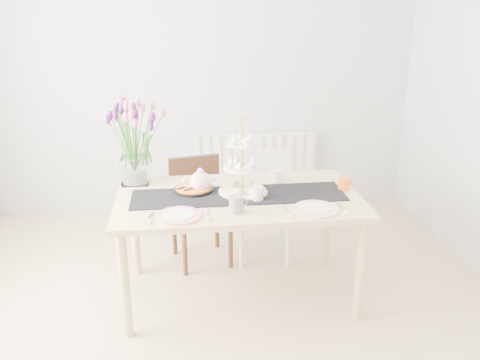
{
  "coord_description": "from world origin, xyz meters",
  "views": [
    {
      "loc": [
        -0.2,
        -2.48,
        1.98
      ],
      "look_at": [
        0.16,
        0.55,
        0.88
      ],
      "focal_mm": 38.0,
      "sensor_mm": 36.0,
      "label": 1
    }
  ],
  "objects": [
    {
      "name": "radiator",
      "position": [
        0.5,
        2.19,
        0.45
      ],
      "size": [
        1.2,
        0.08,
        0.6
      ],
      "primitive_type": "cube",
      "color": "white",
      "rests_on": "room_shell"
    },
    {
      "name": "teapot",
      "position": [
        -0.09,
        0.71,
        0.82
      ],
      "size": [
        0.23,
        0.19,
        0.15
      ],
      "primitive_type": null,
      "rotation": [
        0.0,
        0.0,
        0.01
      ],
      "color": "white",
      "rests_on": "dining_table"
    },
    {
      "name": "table_runner",
      "position": [
        0.16,
        0.6,
        0.75
      ],
      "size": [
        1.4,
        0.35,
        0.01
      ],
      "primitive_type": "cube",
      "color": "black",
      "rests_on": "dining_table"
    },
    {
      "name": "mug_orange",
      "position": [
        0.88,
        0.63,
        0.79
      ],
      "size": [
        0.1,
        0.1,
        0.09
      ],
      "primitive_type": "cylinder",
      "rotation": [
        0.0,
        0.0,
        0.39
      ],
      "color": "orange",
      "rests_on": "dining_table"
    },
    {
      "name": "tart_tin",
      "position": [
        -0.13,
        0.72,
        0.77
      ],
      "size": [
        0.27,
        0.27,
        0.03
      ],
      "rotation": [
        0.0,
        0.0,
        0.23
      ],
      "color": "black",
      "rests_on": "dining_table"
    },
    {
      "name": "dining_table",
      "position": [
        0.16,
        0.6,
        0.67
      ],
      "size": [
        1.6,
        0.9,
        0.75
      ],
      "color": "tan",
      "rests_on": "ground"
    },
    {
      "name": "plate_right",
      "position": [
        0.6,
        0.31,
        0.76
      ],
      "size": [
        0.3,
        0.3,
        0.01
      ],
      "primitive_type": "cylinder",
      "rotation": [
        0.0,
        0.0,
        0.09
      ],
      "color": "white",
      "rests_on": "dining_table"
    },
    {
      "name": "room_shell",
      "position": [
        0.0,
        0.0,
        1.3
      ],
      "size": [
        4.5,
        4.5,
        4.5
      ],
      "color": "tan",
      "rests_on": "ground"
    },
    {
      "name": "chair_white",
      "position": [
        0.42,
        1.22,
        0.49
      ],
      "size": [
        0.45,
        0.45,
        0.85
      ],
      "rotation": [
        0.0,
        0.0,
        -0.07
      ],
      "color": "silver",
      "rests_on": "ground"
    },
    {
      "name": "cream_jug",
      "position": [
        0.46,
        0.84,
        0.79
      ],
      "size": [
        0.09,
        0.09,
        0.09
      ],
      "primitive_type": "cylinder",
      "rotation": [
        0.0,
        0.0,
        -0.02
      ],
      "color": "silver",
      "rests_on": "dining_table"
    },
    {
      "name": "mug_grey",
      "position": [
        0.11,
        0.33,
        0.8
      ],
      "size": [
        0.12,
        0.12,
        0.11
      ],
      "primitive_type": "cylinder",
      "rotation": [
        0.0,
        0.0,
        0.43
      ],
      "color": "slate",
      "rests_on": "dining_table"
    },
    {
      "name": "mug_white",
      "position": [
        0.27,
        0.51,
        0.8
      ],
      "size": [
        0.09,
        0.09,
        0.09
      ],
      "primitive_type": "cylinder",
      "rotation": [
        0.0,
        0.0,
        0.18
      ],
      "color": "silver",
      "rests_on": "dining_table"
    },
    {
      "name": "cake_stand",
      "position": [
        0.19,
        0.65,
        0.88
      ],
      "size": [
        0.32,
        0.32,
        0.47
      ],
      "rotation": [
        0.0,
        0.0,
        0.29
      ],
      "color": "gold",
      "rests_on": "dining_table"
    },
    {
      "name": "plate_left",
      "position": [
        -0.24,
        0.31,
        0.76
      ],
      "size": [
        0.31,
        0.31,
        0.01
      ],
      "primitive_type": "cylinder",
      "rotation": [
        0.0,
        0.0,
        -0.17
      ],
      "color": "silver",
      "rests_on": "dining_table"
    },
    {
      "name": "tulip_vase",
      "position": [
        -0.53,
        0.94,
        1.13
      ],
      "size": [
        0.69,
        0.69,
        0.59
      ],
      "rotation": [
        0.0,
        0.0,
        0.4
      ],
      "color": "silver",
      "rests_on": "dining_table"
    },
    {
      "name": "chair_brown",
      "position": [
        -0.09,
        1.2,
        0.47
      ],
      "size": [
        0.48,
        0.48,
        0.82
      ],
      "rotation": [
        0.0,
        0.0,
        0.22
      ],
      "color": "#352013",
      "rests_on": "ground"
    }
  ]
}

